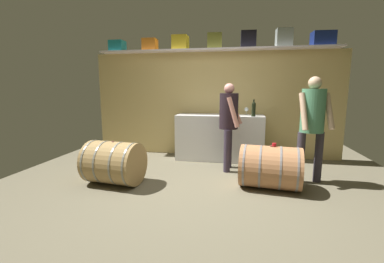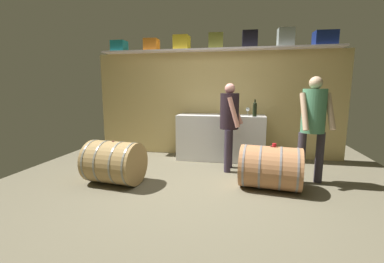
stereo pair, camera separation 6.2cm
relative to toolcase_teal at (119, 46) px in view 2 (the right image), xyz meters
name	(u,v)px [view 2 (the right image)]	position (x,y,z in m)	size (l,w,h in m)	color
ground_plane	(204,180)	(2.05, -1.44, -2.31)	(6.32, 7.43, 0.02)	#615A46
back_wall_panel	(215,105)	(2.05, 0.15, -1.22)	(5.12, 0.10, 2.16)	tan
high_shelf_board	(215,50)	(2.05, 0.00, -0.13)	(4.71, 0.40, 0.03)	silver
toolcase_teal	(119,46)	(0.00, 0.00, 0.00)	(0.29, 0.27, 0.22)	#197A83
toolcase_orange	(152,45)	(0.72, 0.00, 0.01)	(0.28, 0.27, 0.24)	orange
toolcase_yellow	(182,43)	(1.36, 0.00, 0.03)	(0.30, 0.30, 0.28)	yellow
toolcase_olive	(216,41)	(2.06, 0.00, 0.03)	(0.28, 0.28, 0.29)	olive
toolcase_black	(250,39)	(2.71, 0.00, 0.05)	(0.29, 0.20, 0.32)	black
toolcase_grey	(286,38)	(3.37, 0.00, 0.06)	(0.29, 0.24, 0.34)	gray
toolcase_navy	(325,38)	(4.05, 0.00, 0.02)	(0.39, 0.27, 0.26)	navy
work_cabinet	(221,137)	(2.20, -0.20, -1.85)	(1.71, 0.57, 0.90)	silver
wine_bottle_dark	(255,109)	(2.84, -0.38, -1.26)	(0.08, 0.08, 0.32)	black
wine_glass	(248,110)	(2.71, -0.13, -1.29)	(0.08, 0.08, 0.15)	white
wine_barrel_near	(270,168)	(3.03, -1.64, -1.99)	(0.91, 0.70, 0.62)	#A66F46
wine_barrel_far	(114,162)	(0.75, -1.86, -1.98)	(0.87, 0.72, 0.65)	#9A7A49
tasting_cup	(274,145)	(3.07, -1.64, -1.66)	(0.06, 0.06, 0.04)	red
winemaker_pouring	(230,118)	(2.40, -0.87, -1.38)	(0.40, 0.46, 1.50)	#322939
visitor_tasting	(313,119)	(3.64, -1.28, -1.32)	(0.52, 0.44, 1.59)	#312C35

